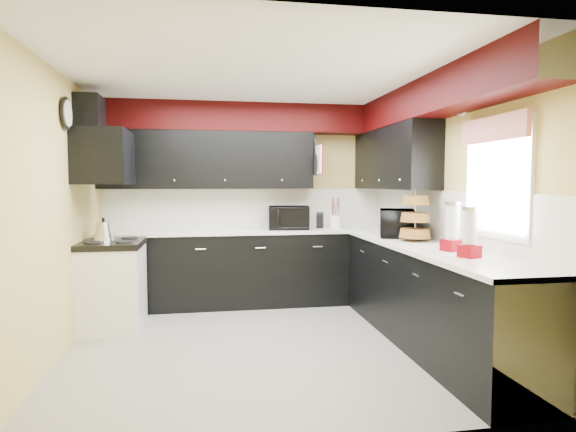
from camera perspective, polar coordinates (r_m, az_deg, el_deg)
The scene contains 35 objects.
ground at distance 4.72m, azimuth -2.82°, elevation -14.85°, with size 3.60×3.60×0.00m, color gray.
wall_back at distance 6.26m, azimuth -4.84°, elevation 1.47°, with size 3.60×0.06×2.50m, color #E0C666.
wall_right at distance 5.02m, azimuth 17.99°, elevation 0.67°, with size 0.06×3.60×2.50m, color #E0C666.
wall_left at distance 4.62m, azimuth -25.62°, elevation 0.20°, with size 0.06×3.60×2.50m, color #E0C666.
ceiling at distance 4.57m, azimuth -2.93°, elevation 16.31°, with size 3.60×3.60×0.06m, color white.
cab_back at distance 6.06m, azimuth -4.55°, elevation -6.23°, with size 3.60×0.60×0.90m, color black.
cab_right at distance 4.73m, azimuth 16.22°, elevation -9.29°, with size 0.60×3.00×0.90m, color black.
counter_back at distance 5.99m, azimuth -4.58°, elevation -1.81°, with size 3.62×0.64×0.04m, color white.
counter_right at distance 4.65m, azimuth 16.34°, elevation -3.64°, with size 0.64×3.02×0.04m, color white.
splash_back at distance 6.26m, azimuth -4.83°, elevation 0.92°, with size 3.60×0.02×0.50m, color white.
splash_right at distance 5.02m, azimuth 17.87°, elevation -0.02°, with size 0.02×3.60×0.50m, color white.
upper_back at distance 6.07m, azimuth -9.47°, elevation 6.55°, with size 2.60×0.35×0.70m, color black.
upper_right at distance 5.76m, azimuth 12.36°, elevation 6.65°, with size 0.35×1.80×0.70m, color black.
soffit_back at distance 6.13m, azimuth -4.75°, elevation 11.49°, with size 3.60×0.36×0.35m, color black.
soffit_right at distance 4.84m, azimuth 17.35°, elevation 13.35°, with size 0.36×3.24×0.35m, color black.
stove at distance 5.39m, azimuth -20.05°, elevation -7.97°, with size 0.60×0.75×0.86m, color white.
cooktop at distance 5.31m, azimuth -20.17°, elevation -3.11°, with size 0.62×0.77×0.06m, color black.
hood at distance 5.29m, azimuth -20.94°, elevation 6.50°, with size 0.50×0.78×0.55m, color black.
hood_duct at distance 5.35m, azimuth -22.44°, elevation 10.95°, with size 0.24×0.40×0.40m, color black.
window at distance 4.23m, azimuth 23.58°, elevation 4.01°, with size 0.03×0.86×0.96m, color white, non-canonical shape.
valance at distance 4.22m, azimuth 23.10°, elevation 9.47°, with size 0.04×0.88×0.20m, color red.
pan_top at distance 6.16m, azimuth 3.03°, elevation 8.42°, with size 0.03×0.22×0.40m, color black, non-canonical shape.
pan_mid at distance 6.01m, azimuth 3.30°, elevation 6.14°, with size 0.03×0.28×0.46m, color black, non-canonical shape.
pan_low at distance 6.27m, azimuth 2.76°, elevation 5.78°, with size 0.03×0.24×0.42m, color black, non-canonical shape.
cut_board at distance 5.90m, azimuth 3.66°, elevation 6.67°, with size 0.03×0.26×0.35m, color white.
baskets at distance 4.95m, azimuth 14.83°, elevation -0.13°, with size 0.27×0.27×0.50m, color brown, non-canonical shape.
clock at distance 4.89m, azimuth -24.79°, elevation 10.99°, with size 0.03×0.30×0.30m, color black, non-canonical shape.
deco_plate at distance 4.75m, azimuth 19.93°, elevation 12.56°, with size 0.03×0.24×0.24m, color white, non-canonical shape.
toaster_oven at distance 6.01m, azimuth 0.09°, elevation -0.20°, with size 0.50×0.42×0.29m, color black.
microwave at distance 5.33m, azimuth 12.81°, elevation -0.82°, with size 0.53×0.36×0.29m, color black.
utensil_crock at distance 6.16m, azimuth 5.67°, elevation -0.70°, with size 0.15×0.15×0.16m, color white.
knife_block at distance 6.16m, azimuth 3.80°, elevation -0.57°, with size 0.09×0.12×0.19m, color black.
kettle at distance 5.39m, azimuth -21.02°, elevation -1.68°, with size 0.21×0.21×0.19m, color silver, non-canonical shape.
dispenser_a at distance 4.33m, azimuth 18.90°, elevation -1.35°, with size 0.15×0.15×0.40m, color maroon, non-canonical shape.
dispenser_b at distance 4.00m, azimuth 20.74°, elevation -2.04°, with size 0.13×0.13×0.36m, color maroon, non-canonical shape.
Camera 1 is at (-0.53, -4.44, 1.52)m, focal length 30.00 mm.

